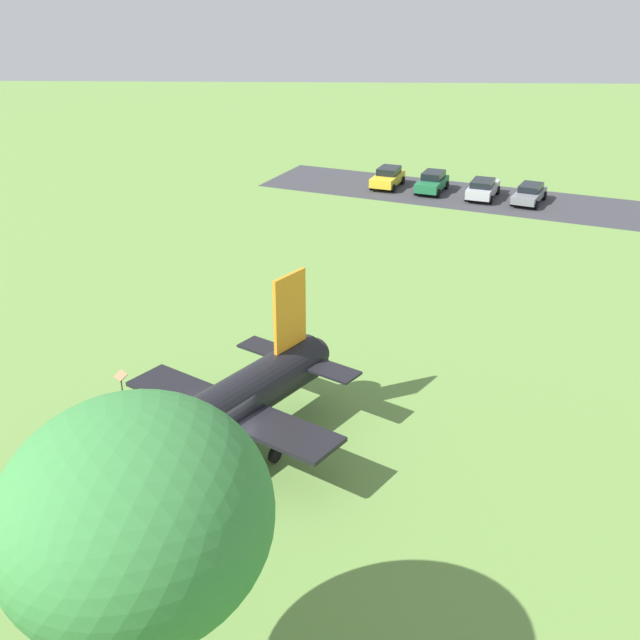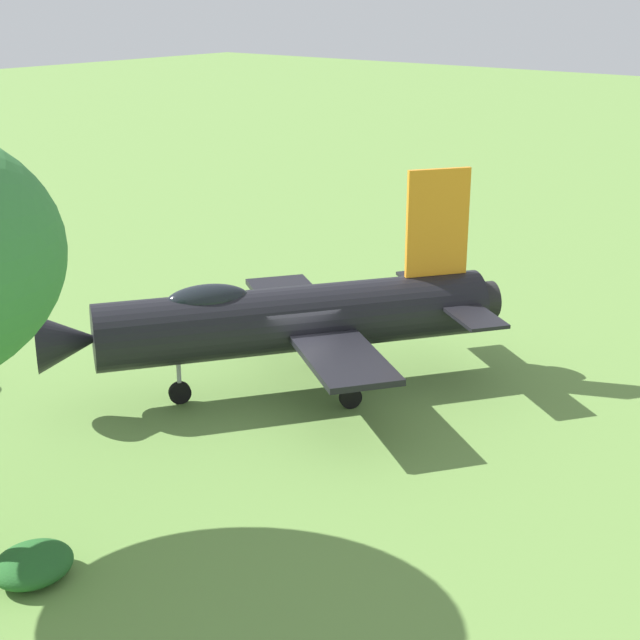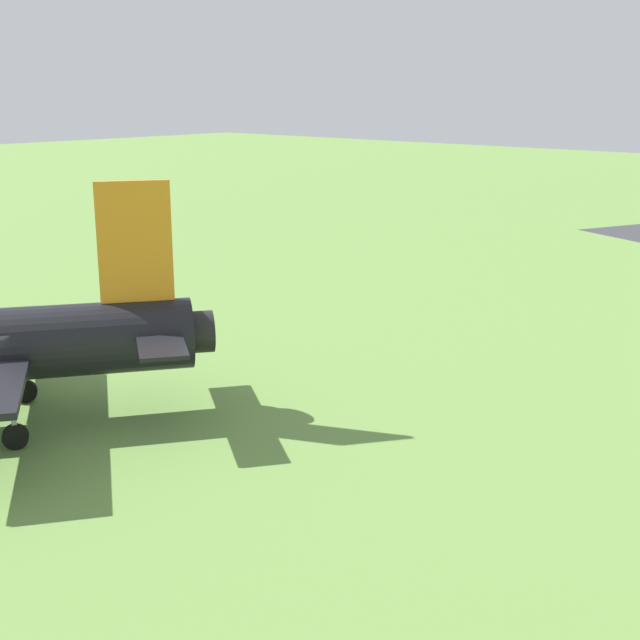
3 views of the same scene
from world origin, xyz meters
name	(u,v)px [view 2 (image 2 of 3)]	position (x,y,z in m)	size (l,w,h in m)	color
ground_plane	(296,389)	(0.00, 0.00, 0.00)	(200.00, 200.00, 0.00)	#668E42
display_jet	(282,318)	(0.21, 0.30, 2.12)	(9.51, 11.68, 5.94)	black
shrub_near_fence	(33,564)	(-1.93, 9.90, 0.32)	(1.41, 1.56, 0.63)	#235B26
info_plaque	(272,290)	(4.77, -4.37, 0.85)	(0.69, 0.71, 1.14)	#333333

